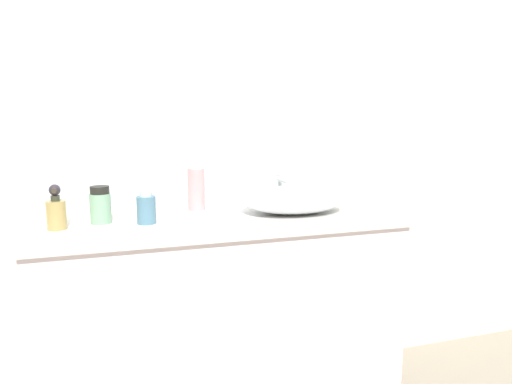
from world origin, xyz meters
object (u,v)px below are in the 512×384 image
at_px(spray_can, 100,205).
at_px(soap_dispenser, 56,211).
at_px(perfume_bottle, 196,187).
at_px(lotion_bottle, 146,209).
at_px(sink_basin, 295,199).

bearing_deg(spray_can, soap_dispenser, -160.05).
bearing_deg(perfume_bottle, soap_dispenser, -160.10).
xyz_separation_m(lotion_bottle, spray_can, (-0.15, 0.05, 0.01)).
bearing_deg(sink_basin, soap_dispenser, -178.74).
bearing_deg(soap_dispenser, spray_can, 19.95).
relative_size(lotion_bottle, spray_can, 0.90).
distance_m(soap_dispenser, lotion_bottle, 0.29).
bearing_deg(soap_dispenser, sink_basin, 1.26).
xyz_separation_m(soap_dispenser, perfume_bottle, (0.50, 0.18, 0.03)).
relative_size(sink_basin, soap_dispenser, 2.76).
height_order(lotion_bottle, spray_can, spray_can).
distance_m(sink_basin, soap_dispenser, 0.85).
xyz_separation_m(soap_dispenser, lotion_bottle, (0.29, -0.00, -0.01)).
distance_m(lotion_bottle, spray_can, 0.16).
height_order(sink_basin, soap_dispenser, soap_dispenser).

